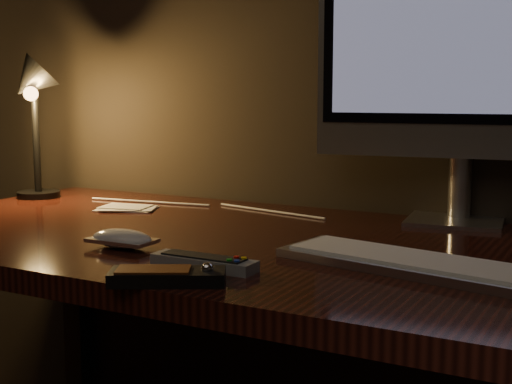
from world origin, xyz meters
The scene contains 9 objects.
desk centered at (0.00, 1.93, 0.62)m, with size 1.60×0.75×0.75m.
monitor centered at (0.28, 2.18, 1.11)m, with size 0.58×0.19×0.61m.
keyboard centered at (0.35, 1.77, 0.76)m, with size 0.49×0.14×0.02m, color silver.
mouse centered at (-0.17, 1.67, 0.76)m, with size 0.12×0.06×0.02m, color white.
media_remote centered at (0.03, 1.52, 0.76)m, with size 0.17×0.13×0.03m.
tv_remote centered at (0.03, 1.62, 0.76)m, with size 0.17×0.04×0.02m.
papers centered at (-0.42, 2.00, 0.75)m, with size 0.13×0.09×0.01m, color white.
desk_lamp centered at (-0.72, 2.01, 0.99)m, with size 0.18×0.19×0.36m.
cable centered at (-0.27, 2.10, 0.75)m, with size 0.01×0.01×0.62m, color white.
Camera 1 is at (0.61, 0.72, 1.02)m, focal length 50.00 mm.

